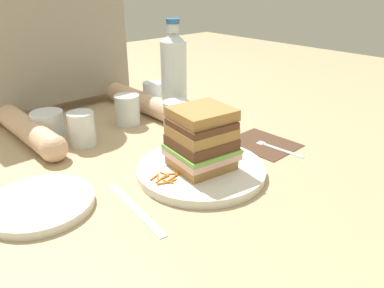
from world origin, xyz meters
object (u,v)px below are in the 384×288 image
side_plate (40,203)px  empty_tumbler_0 (127,110)px  diner_across (50,25)px  napkin_dark (263,143)px  sandwich (202,139)px  empty_tumbler_3 (48,126)px  empty_tumbler_1 (82,129)px  fork (271,145)px  main_plate (202,170)px  knife (136,210)px  water_bottle (174,76)px  empty_tumbler_2 (154,97)px  juice_glass (177,119)px

side_plate → empty_tumbler_0: bearing=34.9°
diner_across → napkin_dark: bearing=-67.3°
sandwich → empty_tumbler_3: bearing=112.3°
sandwich → empty_tumbler_1: sandwich is taller
fork → empty_tumbler_1: 0.46m
empty_tumbler_3 → diner_across: size_ratio=0.14×
main_plate → diner_across: diner_across is taller
empty_tumbler_1 → sandwich: bearing=-69.3°
side_plate → main_plate: bearing=-19.0°
main_plate → knife: size_ratio=1.34×
empty_tumbler_3 → knife: bearing=-92.8°
fork → empty_tumbler_1: size_ratio=2.01×
napkin_dark → empty_tumbler_0: 0.38m
sandwich → diner_across: (-0.03, 0.59, 0.17)m
napkin_dark → empty_tumbler_0: (-0.17, 0.34, 0.04)m
knife → water_bottle: size_ratio=0.72×
empty_tumbler_1 → knife: bearing=-101.7°
fork → empty_tumbler_2: empty_tumbler_2 is taller
main_plate → empty_tumbler_3: empty_tumbler_3 is taller
diner_across → empty_tumbler_3: bearing=-121.7°
sandwich → empty_tumbler_3: (-0.16, 0.39, -0.04)m
empty_tumbler_1 → diner_across: (0.08, 0.29, 0.21)m
sandwich → empty_tumbler_2: bearing=66.5°
main_plate → empty_tumbler_1: empty_tumbler_1 is taller
main_plate → water_bottle: bearing=59.8°
napkin_dark → empty_tumbler_2: bearing=96.9°
water_bottle → empty_tumbler_2: 0.13m
water_bottle → empty_tumbler_1: water_bottle is taller
empty_tumbler_0 → empty_tumbler_1: (-0.16, -0.05, 0.00)m
empty_tumbler_0 → empty_tumbler_1: empty_tumbler_1 is taller
sandwich → fork: 0.23m
knife → empty_tumbler_3: size_ratio=2.52×
sandwich → empty_tumbler_1: size_ratio=1.63×
juice_glass → side_plate: juice_glass is taller
water_bottle → side_plate: water_bottle is taller
juice_glass → water_bottle: size_ratio=0.31×
empty_tumbler_0 → empty_tumbler_1: bearing=-164.0°
sandwich → side_plate: (-0.30, 0.10, -0.07)m
water_bottle → empty_tumbler_2: water_bottle is taller
main_plate → sandwich: bearing=54.6°
empty_tumbler_0 → empty_tumbler_2: size_ratio=0.93×
empty_tumbler_1 → empty_tumbler_3: 0.10m
napkin_dark → water_bottle: bearing=99.4°
water_bottle → empty_tumbler_0: size_ratio=3.39×
juice_glass → diner_across: size_ratio=0.15×
juice_glass → empty_tumbler_1: size_ratio=1.03×
empty_tumbler_1 → water_bottle: bearing=-2.7°
fork → side_plate: size_ratio=0.87×
knife → diner_across: (0.15, 0.62, 0.25)m
napkin_dark → empty_tumbler_2: size_ratio=1.78×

